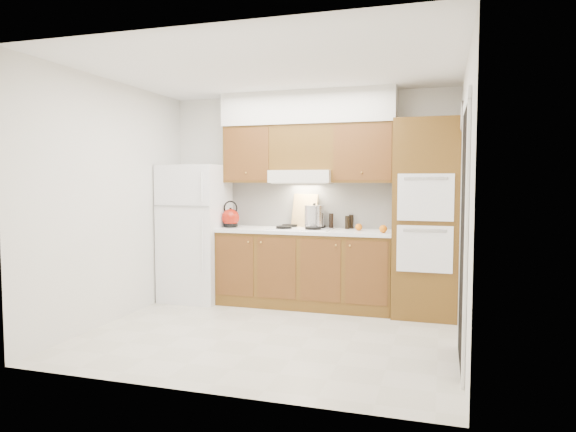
# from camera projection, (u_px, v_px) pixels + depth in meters

# --- Properties ---
(floor) EXTENTS (3.60, 3.60, 0.00)m
(floor) POSITION_uv_depth(u_px,v_px,m) (271.00, 334.00, 5.12)
(floor) COLOR beige
(floor) RESTS_ON ground
(ceiling) EXTENTS (3.60, 3.60, 0.00)m
(ceiling) POSITION_uv_depth(u_px,v_px,m) (271.00, 69.00, 4.94)
(ceiling) COLOR white
(ceiling) RESTS_ON wall_back
(wall_back) EXTENTS (3.60, 0.02, 2.60)m
(wall_back) POSITION_uv_depth(u_px,v_px,m) (309.00, 199.00, 6.46)
(wall_back) COLOR white
(wall_back) RESTS_ON floor
(wall_left) EXTENTS (0.02, 3.00, 2.60)m
(wall_left) POSITION_uv_depth(u_px,v_px,m) (114.00, 202.00, 5.55)
(wall_left) COLOR white
(wall_left) RESTS_ON floor
(wall_right) EXTENTS (0.02, 3.00, 2.60)m
(wall_right) POSITION_uv_depth(u_px,v_px,m) (464.00, 206.00, 4.51)
(wall_right) COLOR white
(wall_right) RESTS_ON floor
(fridge) EXTENTS (0.75, 0.72, 1.72)m
(fridge) POSITION_uv_depth(u_px,v_px,m) (196.00, 233.00, 6.56)
(fridge) COLOR white
(fridge) RESTS_ON floor
(base_cabinets) EXTENTS (2.11, 0.60, 0.90)m
(base_cabinets) POSITION_uv_depth(u_px,v_px,m) (305.00, 269.00, 6.23)
(base_cabinets) COLOR brown
(base_cabinets) RESTS_ON floor
(countertop) EXTENTS (2.13, 0.62, 0.04)m
(countertop) POSITION_uv_depth(u_px,v_px,m) (305.00, 231.00, 6.19)
(countertop) COLOR white
(countertop) RESTS_ON base_cabinets
(backsplash) EXTENTS (2.11, 0.03, 0.56)m
(backsplash) POSITION_uv_depth(u_px,v_px,m) (311.00, 205.00, 6.45)
(backsplash) COLOR white
(backsplash) RESTS_ON countertop
(oven_cabinet) EXTENTS (0.70, 0.65, 2.20)m
(oven_cabinet) POSITION_uv_depth(u_px,v_px,m) (426.00, 219.00, 5.75)
(oven_cabinet) COLOR brown
(oven_cabinet) RESTS_ON floor
(upper_cab_left) EXTENTS (0.63, 0.33, 0.70)m
(upper_cab_left) POSITION_uv_depth(u_px,v_px,m) (251.00, 155.00, 6.47)
(upper_cab_left) COLOR brown
(upper_cab_left) RESTS_ON wall_back
(upper_cab_right) EXTENTS (0.73, 0.33, 0.70)m
(upper_cab_right) POSITION_uv_depth(u_px,v_px,m) (364.00, 153.00, 6.06)
(upper_cab_right) COLOR brown
(upper_cab_right) RESTS_ON wall_back
(range_hood) EXTENTS (0.75, 0.45, 0.15)m
(range_hood) POSITION_uv_depth(u_px,v_px,m) (303.00, 177.00, 6.24)
(range_hood) COLOR silver
(range_hood) RESTS_ON wall_back
(upper_cab_over_hood) EXTENTS (0.75, 0.33, 0.55)m
(upper_cab_over_hood) POSITION_uv_depth(u_px,v_px,m) (304.00, 148.00, 6.27)
(upper_cab_over_hood) COLOR brown
(upper_cab_over_hood) RESTS_ON range_hood
(soffit) EXTENTS (2.13, 0.36, 0.40)m
(soffit) POSITION_uv_depth(u_px,v_px,m) (308.00, 108.00, 6.21)
(soffit) COLOR silver
(soffit) RESTS_ON wall_back
(cooktop) EXTENTS (0.74, 0.50, 0.01)m
(cooktop) POSITION_uv_depth(u_px,v_px,m) (301.00, 228.00, 6.22)
(cooktop) COLOR white
(cooktop) RESTS_ON countertop
(doorway) EXTENTS (0.02, 0.90, 2.10)m
(doorway) POSITION_uv_depth(u_px,v_px,m) (464.00, 239.00, 4.20)
(doorway) COLOR black
(doorway) RESTS_ON floor
(wall_clock) EXTENTS (0.02, 0.30, 0.30)m
(wall_clock) POSITION_uv_depth(u_px,v_px,m) (463.00, 116.00, 4.98)
(wall_clock) COLOR #3F3833
(wall_clock) RESTS_ON wall_right
(kettle) EXTENTS (0.25, 0.25, 0.22)m
(kettle) POSITION_uv_depth(u_px,v_px,m) (231.00, 218.00, 6.43)
(kettle) COLOR maroon
(kettle) RESTS_ON countertop
(cutting_board) EXTENTS (0.35, 0.18, 0.44)m
(cutting_board) POSITION_uv_depth(u_px,v_px,m) (305.00, 212.00, 6.38)
(cutting_board) COLOR tan
(cutting_board) RESTS_ON countertop
(stock_pot) EXTENTS (0.28, 0.28, 0.25)m
(stock_pot) POSITION_uv_depth(u_px,v_px,m) (314.00, 216.00, 6.24)
(stock_pot) COLOR silver
(stock_pot) RESTS_ON cooktop
(condiment_a) EXTENTS (0.05, 0.05, 0.19)m
(condiment_a) POSITION_uv_depth(u_px,v_px,m) (331.00, 221.00, 6.23)
(condiment_a) COLOR black
(condiment_a) RESTS_ON countertop
(condiment_b) EXTENTS (0.07, 0.07, 0.17)m
(condiment_b) POSITION_uv_depth(u_px,v_px,m) (351.00, 222.00, 6.28)
(condiment_b) COLOR black
(condiment_b) RESTS_ON countertop
(condiment_c) EXTENTS (0.06, 0.06, 0.16)m
(condiment_c) POSITION_uv_depth(u_px,v_px,m) (347.00, 222.00, 6.21)
(condiment_c) COLOR black
(condiment_c) RESTS_ON countertop
(orange_near) EXTENTS (0.11, 0.11, 0.09)m
(orange_near) POSITION_uv_depth(u_px,v_px,m) (383.00, 229.00, 5.76)
(orange_near) COLOR orange
(orange_near) RESTS_ON countertop
(orange_far) EXTENTS (0.10, 0.10, 0.08)m
(orange_far) POSITION_uv_depth(u_px,v_px,m) (359.00, 227.00, 6.02)
(orange_far) COLOR orange
(orange_far) RESTS_ON countertop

